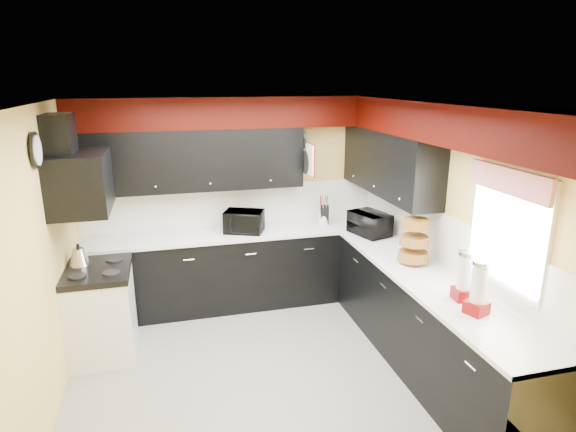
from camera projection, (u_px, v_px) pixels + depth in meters
The scene contains 35 objects.
ground at pixel (265, 371), 4.60m from camera, with size 3.60×3.60×0.00m, color gray.
wall_back at pixel (233, 200), 5.93m from camera, with size 3.60×0.06×2.50m, color #E0C666.
wall_right at pixel (443, 232), 4.69m from camera, with size 0.06×3.60×2.50m, color #E0C666.
wall_left at pixel (41, 268), 3.82m from camera, with size 0.06×3.60×2.50m, color #E0C666.
ceiling at pixel (260, 104), 3.91m from camera, with size 3.60×3.60×0.06m, color white.
cab_back at pixel (239, 269), 5.87m from camera, with size 3.60×0.60×0.90m, color black.
cab_right at pixel (425, 325), 4.56m from camera, with size 0.60×3.00×0.90m, color black.
counter_back at pixel (237, 233), 5.74m from camera, with size 3.62×0.64×0.04m, color white.
counter_right at pixel (429, 279), 4.43m from camera, with size 0.64×3.02×0.04m, color white.
splash_back at pixel (233, 205), 5.93m from camera, with size 3.60×0.02×0.50m, color white.
splash_right at pixel (442, 238), 4.70m from camera, with size 0.02×3.60×0.50m, color white.
upper_back at pixel (190, 160), 5.49m from camera, with size 2.60×0.35×0.70m, color black.
upper_right at pixel (389, 162), 5.33m from camera, with size 0.35×1.80×0.70m, color black.
soffit_back at pixel (232, 112), 5.46m from camera, with size 3.60×0.36×0.35m, color black.
soffit_right at pixel (447, 123), 4.18m from camera, with size 0.36×3.24×0.35m, color black.
stove at pixel (102, 314), 4.81m from camera, with size 0.60×0.75×0.86m, color white.
cooktop at pixel (97, 271), 4.69m from camera, with size 0.62×0.77×0.06m, color black.
hood at pixel (80, 182), 4.43m from camera, with size 0.50×0.78×0.55m, color black.
hood_duct at pixel (59, 136), 4.28m from camera, with size 0.24×0.40×0.40m, color black.
window at pixel (508, 231), 3.77m from camera, with size 0.03×0.86×0.96m, color white, non-canonical shape.
valance at pixel (509, 181), 3.64m from camera, with size 0.04×0.88×0.20m, color red.
pan_top at pixel (303, 139), 5.69m from camera, with size 0.03×0.22×0.40m, color black, non-canonical shape.
pan_mid at pixel (306, 162), 5.63m from camera, with size 0.03×0.28×0.46m, color black, non-canonical shape.
pan_low at pixel (300, 161), 5.88m from camera, with size 0.03×0.24×0.42m, color black, non-canonical shape.
cut_board at pixel (310, 160), 5.51m from camera, with size 0.03×0.26×0.35m, color white.
baskets at pixel (414, 240), 4.69m from camera, with size 0.27×0.27×0.50m, color brown, non-canonical shape.
clock at pixel (36, 150), 3.81m from camera, with size 0.03×0.30×0.30m, color black, non-canonical shape.
deco_plate at pixel (473, 133), 4.08m from camera, with size 0.03×0.24×0.24m, color white, non-canonical shape.
toaster_oven at pixel (244, 222), 5.68m from camera, with size 0.44×0.37×0.26m, color black.
microwave at pixel (370, 224), 5.59m from camera, with size 0.47×0.32×0.26m, color black.
utensil_crock at pixel (324, 219), 5.99m from camera, with size 0.13×0.13×0.14m, color white.
knife_block at pixel (324, 215), 5.99m from camera, with size 0.10×0.14×0.23m, color black.
kettle at pixel (79, 257), 4.74m from camera, with size 0.19×0.19×0.17m, color #ABABAF, non-canonical shape.
dispenser_a at pixel (479, 289), 3.68m from camera, with size 0.15×0.15×0.42m, color #680004, non-canonical shape.
dispenser_b at pixel (464, 277), 3.92m from camera, with size 0.15×0.15×0.40m, color #580B09, non-canonical shape.
Camera 1 is at (-0.80, -3.93, 2.70)m, focal length 30.00 mm.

